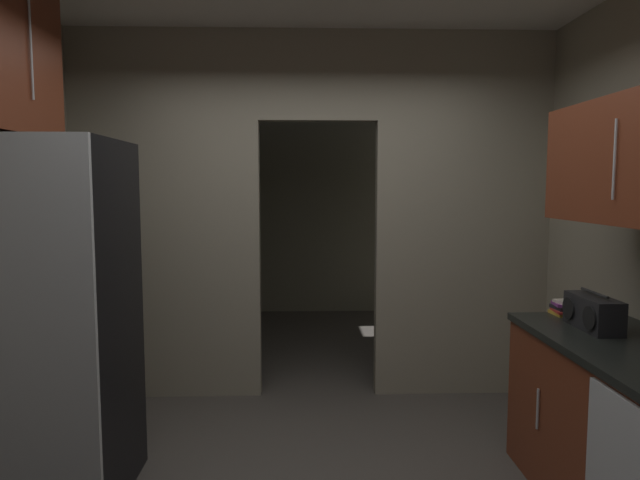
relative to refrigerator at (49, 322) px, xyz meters
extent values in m
cube|color=gray|center=(0.28, 1.47, 0.47)|extent=(1.42, 0.12, 2.81)
cube|color=gray|center=(2.56, 1.47, 0.47)|extent=(1.35, 0.12, 2.81)
cube|color=gray|center=(1.44, 1.47, 1.54)|extent=(0.91, 0.12, 0.67)
cube|color=gray|center=(1.40, 4.49, 0.47)|extent=(3.67, 0.10, 2.81)
cube|color=gray|center=(-0.39, 2.98, 0.47)|extent=(0.10, 3.01, 2.81)
cube|color=gray|center=(3.19, 2.98, 0.47)|extent=(0.10, 3.01, 2.81)
cube|color=black|center=(0.00, 0.02, 0.00)|extent=(0.75, 0.74, 1.88)
cube|color=#B7BABC|center=(0.00, -0.37, 0.00)|extent=(0.75, 0.03, 1.88)
cube|color=maroon|center=(2.90, -0.41, -0.52)|extent=(0.64, 1.64, 0.84)
cylinder|color=#B7BABC|center=(2.56, -0.77, -0.48)|extent=(0.01, 0.01, 0.22)
cylinder|color=#B7BABC|center=(2.56, -0.05, -0.48)|extent=(0.01, 0.01, 0.22)
cylinder|color=#B7BABC|center=(2.72, -0.41, 0.82)|extent=(0.01, 0.01, 0.36)
cylinder|color=#B7BABC|center=(-0.07, 0.10, 1.41)|extent=(0.01, 0.01, 0.53)
cube|color=black|center=(2.87, -0.01, 0.03)|extent=(0.15, 0.38, 0.18)
cylinder|color=#262626|center=(2.87, -0.01, 0.14)|extent=(0.02, 0.27, 0.02)
cylinder|color=black|center=(2.79, -0.12, 0.03)|extent=(0.01, 0.12, 0.12)
cylinder|color=black|center=(2.79, 0.11, 0.03)|extent=(0.01, 0.12, 0.12)
cube|color=gold|center=(2.86, 0.33, -0.05)|extent=(0.12, 0.15, 0.02)
cube|color=red|center=(2.86, 0.32, -0.03)|extent=(0.13, 0.16, 0.01)
cube|color=black|center=(2.86, 0.33, -0.01)|extent=(0.10, 0.14, 0.02)
cube|color=#8C3893|center=(2.86, 0.33, 0.01)|extent=(0.11, 0.14, 0.02)
cube|color=beige|center=(2.87, 0.32, 0.02)|extent=(0.13, 0.13, 0.02)
camera|label=1|loc=(1.31, -2.94, 0.70)|focal=31.95mm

